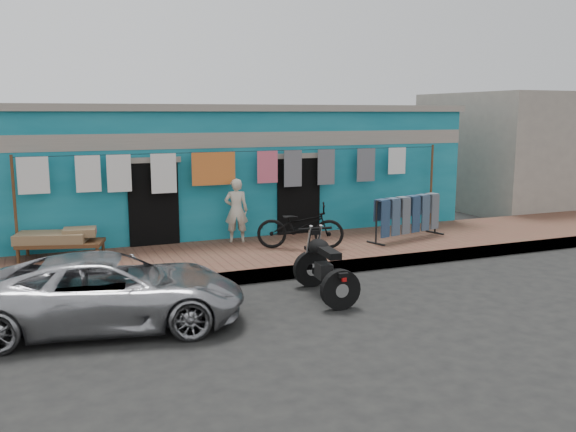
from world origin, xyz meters
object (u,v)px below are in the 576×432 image
object	(u,v)px
car	(110,290)
bicycle	(300,221)
seated_person	(236,210)
jeans_rack	(407,217)
charpoy	(61,244)
motorcycle	(325,265)

from	to	relation	value
car	bicycle	bearing A→B (deg)	-46.34
bicycle	seated_person	bearing A→B (deg)	66.90
bicycle	jeans_rack	bearing A→B (deg)	-66.16
charpoy	jeans_rack	world-z (taller)	jeans_rack
motorcycle	charpoy	distance (m)	5.55
bicycle	jeans_rack	world-z (taller)	bicycle
car	jeans_rack	size ratio (longest dim) A/B	1.84
car	charpoy	bearing A→B (deg)	18.42
seated_person	bicycle	distance (m)	1.60
bicycle	charpoy	bearing A→B (deg)	102.38
car	charpoy	xyz separation A→B (m)	(-0.53, 3.82, -0.03)
motorcycle	jeans_rack	xyz separation A→B (m)	(3.44, 2.69, 0.20)
car	seated_person	distance (m)	5.15
seated_person	charpoy	size ratio (longest dim) A/B	0.78
car	bicycle	size ratio (longest dim) A/B	2.17
seated_person	bicycle	world-z (taller)	seated_person
car	jeans_rack	distance (m)	7.59
motorcycle	charpoy	xyz separation A→B (m)	(-4.13, 3.70, -0.03)
seated_person	jeans_rack	bearing A→B (deg)	179.75
bicycle	charpoy	size ratio (longest dim) A/B	0.99
car	motorcycle	distance (m)	3.61
jeans_rack	seated_person	bearing A→B (deg)	162.83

